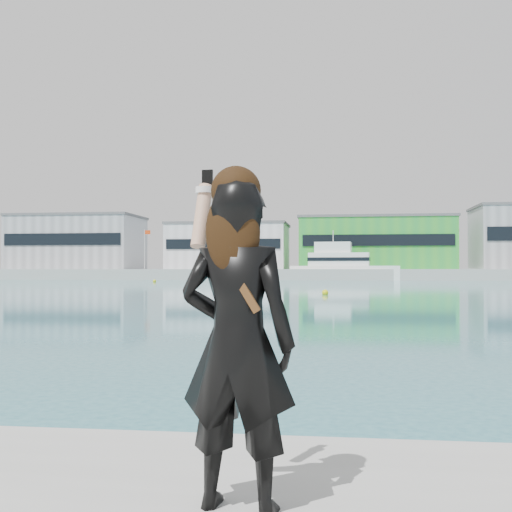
{
  "coord_description": "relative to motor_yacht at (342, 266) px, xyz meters",
  "views": [
    {
      "loc": [
        0.83,
        -3.45,
        1.95
      ],
      "look_at": [
        0.34,
        0.31,
        2.03
      ],
      "focal_mm": 45.0,
      "sensor_mm": 36.0,
      "label": 1
    }
  ],
  "objects": [
    {
      "name": "far_quay",
      "position": [
        -1.27,
        16.47,
        -1.55
      ],
      "size": [
        320.0,
        40.0,
        2.0
      ],
      "primitive_type": "cube",
      "color": "#9E9E99",
      "rests_on": "ground"
    },
    {
      "name": "buoy_far",
      "position": [
        -28.68,
        -21.36,
        -2.55
      ],
      "size": [
        0.5,
        0.5,
        0.5
      ],
      "primitive_type": "sphere",
      "color": "yellow",
      "rests_on": "ground"
    },
    {
      "name": "warehouse_white",
      "position": [
        -23.27,
        14.45,
        4.21
      ],
      "size": [
        24.48,
        15.35,
        9.5
      ],
      "color": "silver",
      "rests_on": "far_quay"
    },
    {
      "name": "flagpole_left",
      "position": [
        -39.17,
        7.47,
        3.99
      ],
      "size": [
        1.28,
        0.16,
        8.0
      ],
      "color": "silver",
      "rests_on": "far_quay"
    },
    {
      "name": "buoy_extra",
      "position": [
        -1.55,
        -67.52,
        -2.55
      ],
      "size": [
        0.5,
        0.5,
        0.5
      ],
      "primitive_type": "sphere",
      "color": "yellow",
      "rests_on": "ground"
    },
    {
      "name": "motor_yacht",
      "position": [
        0.0,
        0.0,
        0.0
      ],
      "size": [
        19.82,
        7.17,
        9.06
      ],
      "rotation": [
        0.0,
        0.0,
        -0.09
      ],
      "color": "white",
      "rests_on": "ground"
    },
    {
      "name": "warehouse_grey_left",
      "position": [
        -56.27,
        14.45,
        5.21
      ],
      "size": [
        26.52,
        16.36,
        11.5
      ],
      "color": "gray",
      "rests_on": "far_quay"
    },
    {
      "name": "flagpole_right",
      "position": [
        20.83,
        7.47,
        3.99
      ],
      "size": [
        1.28,
        0.16,
        8.0
      ],
      "color": "silver",
      "rests_on": "far_quay"
    },
    {
      "name": "warehouse_green",
      "position": [
        6.73,
        14.45,
        4.71
      ],
      "size": [
        30.6,
        16.36,
        10.5
      ],
      "color": "green",
      "rests_on": "far_quay"
    },
    {
      "name": "woman",
      "position": [
        -0.94,
        -113.93,
        -0.9
      ],
      "size": [
        0.62,
        0.46,
        1.67
      ],
      "rotation": [
        0.0,
        0.0,
        2.99
      ],
      "color": "black",
      "rests_on": "near_quay"
    }
  ]
}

